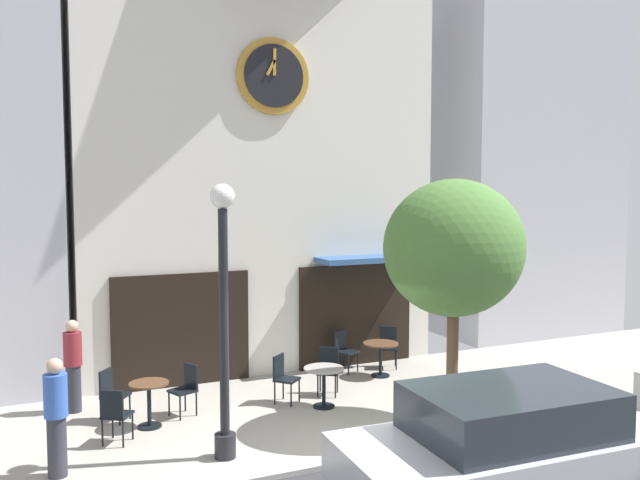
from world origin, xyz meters
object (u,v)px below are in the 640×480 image
Objects in this scene: pedestrian_maroon at (73,365)px; pedestrian_blue at (56,416)px; cafe_chair_near_lamp at (186,385)px; parked_car_silver at (509,450)px; cafe_chair_outer at (111,391)px; street_tree at (454,249)px; cafe_chair_under_awning at (388,344)px; cafe_table_near_door at (149,397)px; cafe_chair_by_entrance at (115,412)px; cafe_chair_left_end at (283,375)px; cafe_chair_facing_street at (328,367)px; cafe_table_rightmost at (381,352)px; cafe_chair_curbside at (344,348)px; cafe_table_leftmost at (324,379)px; street_lamp at (224,320)px.

pedestrian_maroon and pedestrian_blue have the same top height.
parked_car_silver reaches higher than cafe_chair_near_lamp.
cafe_chair_outer is 0.21× the size of parked_car_silver.
street_tree is 4.35m from cafe_chair_under_awning.
cafe_chair_outer is at bearing 133.95° from cafe_table_near_door.
cafe_chair_outer is at bearing 86.22° from cafe_chair_by_entrance.
cafe_chair_near_lamp is at bearing -28.59° from pedestrian_maroon.
cafe_chair_by_entrance is 0.54× the size of pedestrian_maroon.
cafe_chair_by_entrance is at bearing 135.19° from parked_car_silver.
cafe_chair_by_entrance is 1.61m from cafe_chair_near_lamp.
cafe_chair_by_entrance is 5.93m from parked_car_silver.
pedestrian_blue reaches higher than cafe_chair_left_end.
parked_car_silver is (0.07, -5.15, 0.23)m from cafe_chair_facing_street.
cafe_table_rightmost is 0.86m from cafe_chair_curbside.
cafe_chair_outer is 1.00× the size of cafe_chair_near_lamp.
cafe_chair_by_entrance is at bearing 43.97° from pedestrian_blue.
street_tree is at bearing -85.19° from cafe_chair_curbside.
street_lamp is at bearing -147.52° from cafe_table_leftmost.
cafe_chair_curbside is at bearing 130.32° from cafe_table_rightmost.
pedestrian_maroon is (-0.48, 1.90, 0.33)m from cafe_chair_by_entrance.
street_tree reaches higher than parked_car_silver.
parked_car_silver reaches higher than cafe_chair_outer.
cafe_chair_facing_street is at bearing 38.54° from street_lamp.
street_lamp is 6.03m from cafe_chair_under_awning.
cafe_table_rightmost is 6.98m from pedestrian_blue.
cafe_table_rightmost is at bearing -132.05° from cafe_chair_under_awning.
cafe_chair_facing_street is 0.21× the size of parked_car_silver.
pedestrian_maroon is at bearing 121.91° from street_lamp.
cafe_chair_by_entrance is at bearing -156.25° from cafe_chair_curbside.
cafe_table_near_door is at bearing -163.76° from cafe_chair_under_awning.
cafe_chair_outer and cafe_chair_near_lamp have the same top height.
cafe_chair_under_awning is (6.19, 2.19, 0.00)m from cafe_chair_by_entrance.
cafe_table_leftmost is 0.98× the size of cafe_table_rightmost.
street_tree is 4.64× the size of cafe_chair_under_awning.
cafe_table_leftmost is 0.44× the size of pedestrian_blue.
cafe_chair_left_end is at bearing -156.10° from cafe_chair_under_awning.
street_lamp is 2.44× the size of pedestrian_maroon.
cafe_table_leftmost is at bearing 96.24° from parked_car_silver.
cafe_chair_near_lamp is 2.09m from pedestrian_maroon.
cafe_chair_under_awning is 6.67m from parked_car_silver.
cafe_chair_curbside is at bearing 12.54° from cafe_chair_outer.
street_lamp is 3.09m from cafe_chair_outer.
pedestrian_maroon is at bearing 126.00° from cafe_chair_outer.
cafe_chair_near_lamp is at bearing -160.50° from cafe_chair_curbside.
pedestrian_maroon reaches higher than cafe_chair_under_awning.
street_lamp is 5.28m from cafe_table_rightmost.
cafe_table_leftmost is 0.17× the size of parked_car_silver.
street_tree is 6.08m from cafe_chair_by_entrance.
cafe_chair_by_entrance is at bearing 166.30° from street_tree.
parked_car_silver is (-1.45, -5.77, 0.23)m from cafe_table_rightmost.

